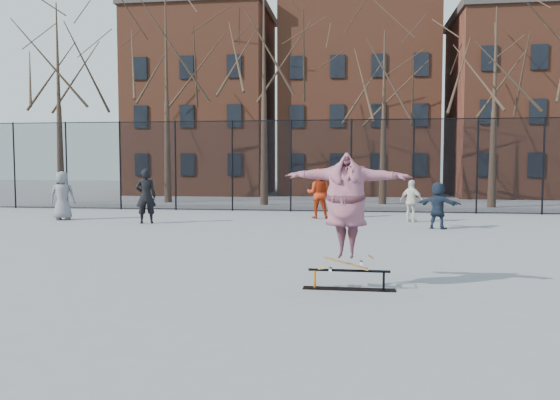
# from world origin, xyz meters

# --- Properties ---
(ground) EXTENTS (100.00, 100.00, 0.00)m
(ground) POSITION_xyz_m (0.00, 0.00, 0.00)
(ground) COLOR slate
(skate_rail) EXTENTS (1.57, 0.24, 0.34)m
(skate_rail) POSITION_xyz_m (1.28, -1.34, 0.13)
(skate_rail) COLOR black
(skate_rail) RESTS_ON ground
(skateboard) EXTENTS (0.83, 0.20, 0.10)m
(skateboard) POSITION_xyz_m (1.23, -1.34, 0.39)
(skateboard) COLOR #9E683F
(skateboard) RESTS_ON skate_rail
(skater) EXTENTS (2.25, 0.89, 1.78)m
(skater) POSITION_xyz_m (1.23, -1.34, 1.33)
(skater) COLOR #41398E
(skater) RESTS_ON skateboard
(bystander_grey) EXTENTS (1.00, 0.78, 1.82)m
(bystander_grey) POSITION_xyz_m (-9.44, 8.43, 0.91)
(bystander_grey) COLOR slate
(bystander_grey) RESTS_ON ground
(bystander_black) EXTENTS (0.80, 0.64, 1.92)m
(bystander_black) POSITION_xyz_m (-5.91, 7.74, 0.96)
(bystander_black) COLOR black
(bystander_black) RESTS_ON ground
(bystander_red) EXTENTS (0.98, 0.79, 1.92)m
(bystander_red) POSITION_xyz_m (-0.01, 10.34, 0.96)
(bystander_red) COLOR #A5290E
(bystander_red) RESTS_ON ground
(bystander_white) EXTENTS (0.95, 0.79, 1.52)m
(bystander_white) POSITION_xyz_m (3.40, 9.46, 0.76)
(bystander_white) COLOR silver
(bystander_white) RESTS_ON ground
(bystander_navy) EXTENTS (1.45, 1.06, 1.52)m
(bystander_navy) POSITION_xyz_m (4.04, 7.54, 0.76)
(bystander_navy) COLOR #1C2739
(bystander_navy) RESTS_ON ground
(fence) EXTENTS (34.03, 0.07, 4.00)m
(fence) POSITION_xyz_m (-0.01, 13.00, 2.05)
(fence) COLOR black
(fence) RESTS_ON ground
(tree_row) EXTENTS (33.66, 7.46, 10.67)m
(tree_row) POSITION_xyz_m (-0.25, 17.15, 7.36)
(tree_row) COLOR black
(tree_row) RESTS_ON ground
(rowhouses) EXTENTS (29.00, 7.00, 13.00)m
(rowhouses) POSITION_xyz_m (0.72, 26.00, 6.06)
(rowhouses) COLOR brown
(rowhouses) RESTS_ON ground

